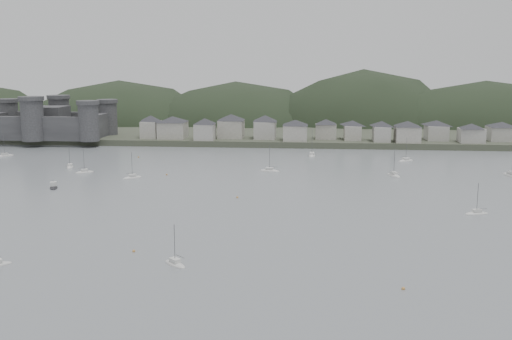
# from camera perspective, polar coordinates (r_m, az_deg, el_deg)

# --- Properties ---
(ground) EXTENTS (900.00, 900.00, 0.00)m
(ground) POSITION_cam_1_polar(r_m,az_deg,el_deg) (127.31, -3.25, -8.59)
(ground) COLOR slate
(ground) RESTS_ON ground
(far_shore_land) EXTENTS (900.00, 250.00, 3.00)m
(far_shore_land) POSITION_cam_1_polar(r_m,az_deg,el_deg) (416.44, 2.89, 4.68)
(far_shore_land) COLOR #383D2D
(far_shore_land) RESTS_ON ground
(forested_ridge) EXTENTS (851.55, 103.94, 102.57)m
(forested_ridge) POSITION_cam_1_polar(r_m,az_deg,el_deg) (392.29, 3.41, 2.46)
(forested_ridge) COLOR black
(forested_ridge) RESTS_ON ground
(castle) EXTENTS (66.00, 43.00, 20.00)m
(castle) POSITION_cam_1_polar(r_m,az_deg,el_deg) (330.87, -19.38, 4.37)
(castle) COLOR #343436
(castle) RESTS_ON far_shore_land
(waterfront_town) EXTENTS (451.48, 28.46, 12.92)m
(waterfront_town) POSITION_cam_1_polar(r_m,az_deg,el_deg) (305.90, 11.46, 3.88)
(waterfront_town) COLOR gray
(waterfront_town) RESTS_ON far_shore_land
(moored_fleet) EXTENTS (266.44, 162.46, 13.10)m
(moored_fleet) POSITION_cam_1_polar(r_m,az_deg,el_deg) (195.83, -2.21, -1.86)
(moored_fleet) COLOR silver
(moored_fleet) RESTS_ON ground
(motor_launch_far) EXTENTS (4.66, 7.28, 3.66)m
(motor_launch_far) POSITION_cam_1_polar(r_m,az_deg,el_deg) (209.53, -18.78, -1.58)
(motor_launch_far) COLOR black
(motor_launch_far) RESTS_ON ground
(mooring_buoys) EXTENTS (121.24, 149.03, 0.70)m
(mooring_buoys) POSITION_cam_1_polar(r_m,az_deg,el_deg) (178.30, -9.80, -3.21)
(mooring_buoys) COLOR #BF863F
(mooring_buoys) RESTS_ON ground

